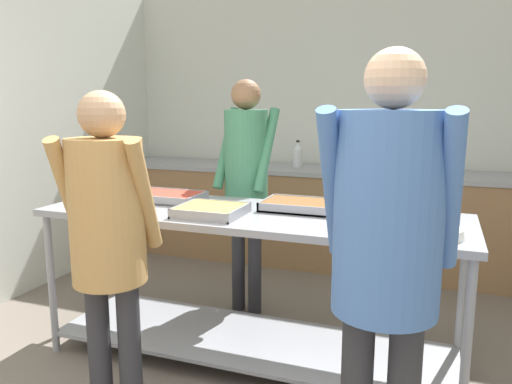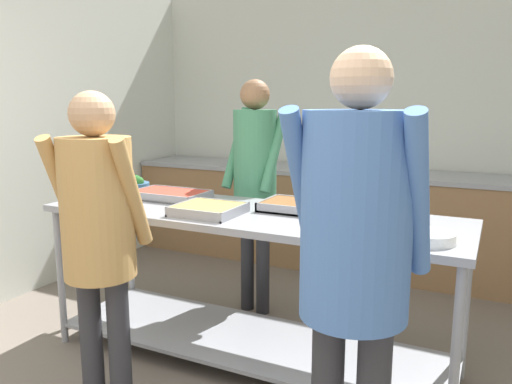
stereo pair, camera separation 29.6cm
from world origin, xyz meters
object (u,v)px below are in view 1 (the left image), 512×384
object	(u,v)px
sauce_pan	(371,217)
serving_tray_vegetables	(211,211)
plate_stack	(438,232)
serving_tray_greens	(165,197)
cook_behind_counter	(246,170)
serving_tray_roast	(300,205)
guest_serving_left	(108,226)
water_bottle	(298,155)
broccoli_bowl	(122,188)
guest_serving_right	(387,239)

from	to	relation	value
sauce_pan	serving_tray_vegetables	bearing A→B (deg)	-171.96
plate_stack	serving_tray_greens	bearing A→B (deg)	169.09
sauce_pan	plate_stack	bearing A→B (deg)	-26.99
sauce_pan	cook_behind_counter	size ratio (longest dim) A/B	0.21
cook_behind_counter	serving_tray_roast	bearing A→B (deg)	-42.81
serving_tray_greens	guest_serving_left	bearing A→B (deg)	-75.35
serving_tray_greens	plate_stack	bearing A→B (deg)	-10.91
water_bottle	broccoli_bowl	bearing A→B (deg)	-113.37
broccoli_bowl	water_bottle	size ratio (longest dim) A/B	0.91
cook_behind_counter	guest_serving_left	bearing A→B (deg)	-94.67
serving_tray_vegetables	plate_stack	xyz separation A→B (m)	(1.20, -0.05, -0.00)
serving_tray_greens	water_bottle	xyz separation A→B (m)	(0.37, 1.86, 0.10)
broccoli_bowl	guest_serving_right	bearing A→B (deg)	-29.42
broccoli_bowl	plate_stack	distance (m)	2.09
guest_serving_left	guest_serving_right	distance (m)	1.25
sauce_pan	guest_serving_left	distance (m)	1.32
plate_stack	guest_serving_right	world-z (taller)	guest_serving_right
serving_tray_roast	guest_serving_left	world-z (taller)	guest_serving_left
broccoli_bowl	guest_serving_left	distance (m)	1.18
serving_tray_roast	water_bottle	distance (m)	1.89
guest_serving_left	serving_tray_vegetables	bearing A→B (deg)	70.62
cook_behind_counter	serving_tray_vegetables	bearing A→B (deg)	-82.64
broccoli_bowl	sauce_pan	distance (m)	1.74
broccoli_bowl	water_bottle	xyz separation A→B (m)	(0.76, 1.76, 0.08)
serving_tray_vegetables	plate_stack	bearing A→B (deg)	-2.30
serving_tray_greens	serving_tray_vegetables	size ratio (longest dim) A/B	1.34
serving_tray_roast	guest_serving_left	bearing A→B (deg)	-124.67
broccoli_bowl	serving_tray_greens	xyz separation A→B (m)	(0.39, -0.10, -0.02)
broccoli_bowl	cook_behind_counter	bearing A→B (deg)	30.50
serving_tray_vegetables	cook_behind_counter	bearing A→B (deg)	97.36
guest_serving_right	serving_tray_greens	bearing A→B (deg)	147.07
serving_tray_vegetables	plate_stack	size ratio (longest dim) A/B	1.51
serving_tray_greens	guest_serving_left	world-z (taller)	guest_serving_left
serving_tray_greens	guest_serving_left	xyz separation A→B (m)	(0.24, -0.90, 0.04)
serving_tray_vegetables	serving_tray_roast	xyz separation A→B (m)	(0.43, 0.31, 0.00)
cook_behind_counter	plate_stack	bearing A→B (deg)	-33.28
serving_tray_greens	plate_stack	distance (m)	1.69
plate_stack	guest_serving_right	xyz separation A→B (m)	(-0.17, -0.64, 0.12)
serving_tray_roast	plate_stack	size ratio (longest dim) A/B	1.79
serving_tray_vegetables	plate_stack	world-z (taller)	serving_tray_vegetables
broccoli_bowl	water_bottle	world-z (taller)	water_bottle
serving_tray_greens	water_bottle	world-z (taller)	water_bottle
broccoli_bowl	sauce_pan	world-z (taller)	broccoli_bowl
guest_serving_right	water_bottle	bearing A→B (deg)	111.67
serving_tray_vegetables	sauce_pan	xyz separation A→B (m)	(0.87, 0.12, 0.01)
broccoli_bowl	serving_tray_greens	size ratio (longest dim) A/B	0.48
serving_tray_roast	guest_serving_right	size ratio (longest dim) A/B	0.25
serving_tray_greens	serving_tray_vegetables	bearing A→B (deg)	-30.69
sauce_pan	serving_tray_greens	bearing A→B (deg)	173.56
water_bottle	serving_tray_roast	bearing A→B (deg)	-73.94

